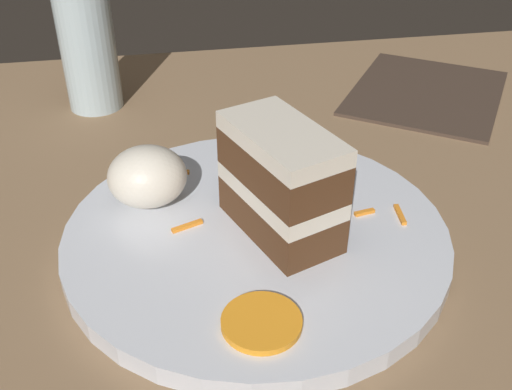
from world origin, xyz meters
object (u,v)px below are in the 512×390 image
at_px(cake_slice, 281,182).
at_px(cream_dollop, 147,176).
at_px(orange_garnish, 262,322).
at_px(menu_card, 426,93).
at_px(plate, 256,235).
at_px(drinking_glass, 90,59).

distance_m(cake_slice, cream_dollop, 0.12).
bearing_deg(orange_garnish, menu_card, 52.51).
relative_size(plate, orange_garnish, 5.73).
bearing_deg(menu_card, cream_dollop, -114.95).
relative_size(plate, cream_dollop, 4.67).
bearing_deg(drinking_glass, menu_card, -5.65).
relative_size(cake_slice, menu_card, 0.56).
distance_m(plate, menu_card, 0.36).
height_order(plate, orange_garnish, orange_garnish).
bearing_deg(cream_dollop, menu_card, 30.36).
bearing_deg(cake_slice, cream_dollop, -49.82).
distance_m(orange_garnish, menu_card, 0.45).
xyz_separation_m(plate, drinking_glass, (-0.14, 0.29, 0.05)).
distance_m(drinking_glass, menu_card, 0.40).
bearing_deg(cream_dollop, drinking_glass, 103.13).
xyz_separation_m(cream_dollop, orange_garnish, (0.07, -0.16, -0.02)).
height_order(orange_garnish, menu_card, orange_garnish).
height_order(plate, cake_slice, cake_slice).
distance_m(cream_dollop, drinking_glass, 0.25).
bearing_deg(drinking_glass, plate, -64.52).
relative_size(cake_slice, cream_dollop, 1.76).
relative_size(plate, cake_slice, 2.65).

